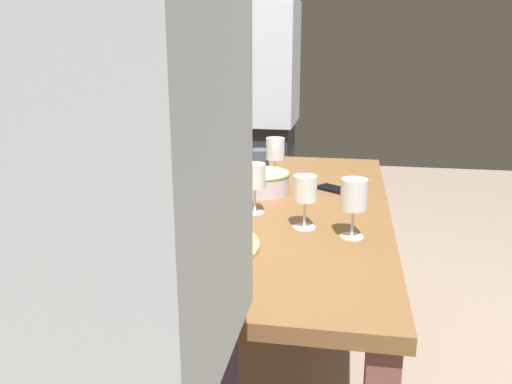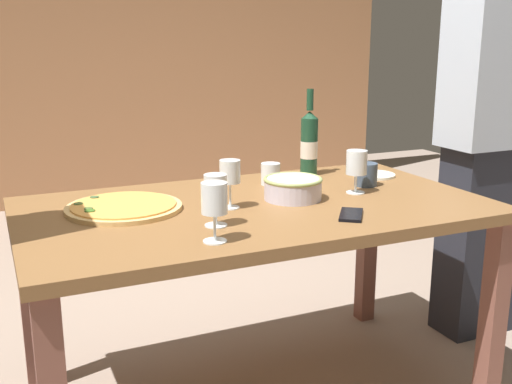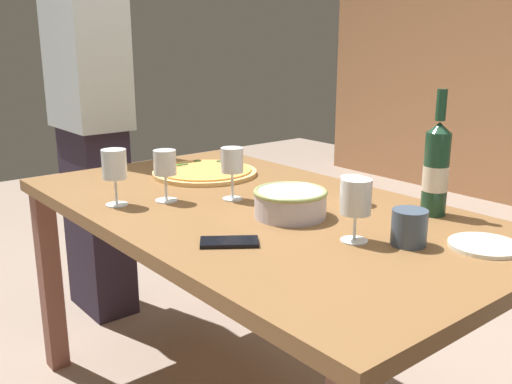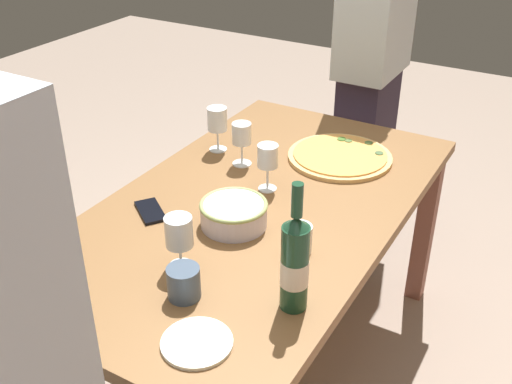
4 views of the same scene
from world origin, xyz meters
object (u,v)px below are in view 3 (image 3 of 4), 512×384
at_px(wine_glass_by_bottle, 232,162).
at_px(wine_glass_far_right, 165,165).
at_px(wine_glass_far_left, 356,198).
at_px(wine_glass_near_pizza, 114,166).
at_px(pizza, 205,172).
at_px(cup_ceramic, 409,227).
at_px(dining_table, 256,234).
at_px(side_plate, 485,245).
at_px(wine_bottle, 436,168).
at_px(cup_amber, 352,190).
at_px(person_host, 90,119).
at_px(cell_phone, 229,242).
at_px(serving_bowl, 290,202).

distance_m(wine_glass_by_bottle, wine_glass_far_right, 0.21).
xyz_separation_m(wine_glass_far_left, wine_glass_far_right, (-0.62, -0.17, 0.00)).
xyz_separation_m(wine_glass_near_pizza, wine_glass_far_right, (0.06, 0.14, -0.01)).
height_order(pizza, cup_ceramic, cup_ceramic).
xyz_separation_m(dining_table, wine_glass_far_left, (0.40, -0.01, 0.20)).
bearing_deg(dining_table, wine_glass_by_bottle, -172.45).
bearing_deg(wine_glass_far_left, wine_glass_by_bottle, -179.61).
xyz_separation_m(dining_table, side_plate, (0.63, 0.20, 0.10)).
height_order(wine_glass_near_pizza, side_plate, wine_glass_near_pizza).
xyz_separation_m(pizza, wine_bottle, (0.83, 0.23, 0.13)).
relative_size(cup_amber, person_host, 0.05).
xyz_separation_m(wine_bottle, wine_glass_by_bottle, (-0.49, -0.35, -0.02)).
relative_size(dining_table, cell_phone, 11.11).
relative_size(wine_glass_far_right, cell_phone, 1.12).
distance_m(wine_glass_far_left, wine_glass_far_right, 0.64).
xyz_separation_m(wine_glass_near_pizza, person_host, (-0.83, 0.29, 0.03)).
bearing_deg(cell_phone, serving_bowl, -39.06).
xyz_separation_m(cell_phone, person_host, (-1.33, 0.23, 0.14)).
xyz_separation_m(serving_bowl, person_host, (-1.25, -0.04, 0.10)).
xyz_separation_m(pizza, cell_phone, (0.66, -0.37, -0.01)).
bearing_deg(dining_table, wine_glass_far_right, -139.54).
xyz_separation_m(serving_bowl, wine_bottle, (0.25, 0.33, 0.09)).
xyz_separation_m(wine_bottle, cup_ceramic, (0.11, -0.26, -0.09)).
height_order(wine_glass_far_right, cup_amber, wine_glass_far_right).
xyz_separation_m(wine_bottle, wine_glass_far_right, (-0.61, -0.52, -0.02)).
height_order(wine_bottle, cell_phone, wine_bottle).
distance_m(serving_bowl, person_host, 1.26).
bearing_deg(side_plate, wine_glass_far_right, -155.40).
bearing_deg(pizza, dining_table, -14.11).
bearing_deg(cup_ceramic, cell_phone, -129.89).
xyz_separation_m(wine_bottle, cup_amber, (-0.22, -0.10, -0.09)).
bearing_deg(cell_phone, cup_ceramic, -93.93).
bearing_deg(dining_table, cell_phone, -50.37).
height_order(wine_bottle, wine_glass_far_left, wine_bottle).
height_order(wine_glass_far_right, cell_phone, wine_glass_far_right).
relative_size(wine_glass_near_pizza, cup_ceramic, 1.93).
xyz_separation_m(dining_table, wine_bottle, (0.39, 0.34, 0.23)).
bearing_deg(wine_glass_by_bottle, cup_ceramic, 8.26).
height_order(serving_bowl, wine_glass_by_bottle, wine_glass_by_bottle).
distance_m(wine_glass_near_pizza, person_host, 0.88).
bearing_deg(wine_bottle, side_plate, -29.37).
xyz_separation_m(wine_glass_far_left, side_plate, (0.23, 0.21, -0.11)).
distance_m(wine_bottle, cup_amber, 0.26).
bearing_deg(wine_glass_near_pizza, serving_bowl, 38.35).
relative_size(cell_phone, person_host, 0.08).
xyz_separation_m(pizza, wine_glass_far_right, (0.22, -0.29, 0.11)).
distance_m(wine_glass_far_right, cup_ceramic, 0.77).
height_order(cup_amber, side_plate, cup_amber).
bearing_deg(wine_bottle, cell_phone, -106.14).
xyz_separation_m(pizza, serving_bowl, (0.58, -0.10, 0.03)).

